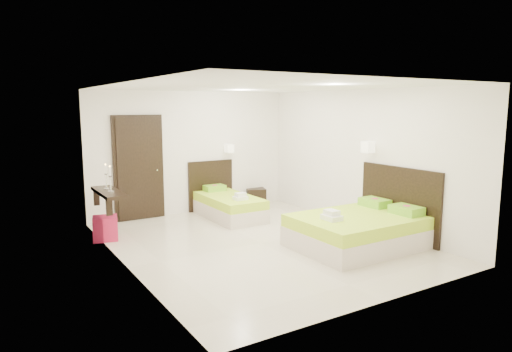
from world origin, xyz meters
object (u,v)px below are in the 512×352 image
bed_single (227,204)px  bed_double (361,228)px  ottoman (105,228)px  nightstand (256,196)px

bed_single → bed_double: (0.91, -2.94, 0.03)m
bed_single → ottoman: 2.61m
ottoman → bed_single: bearing=8.0°
bed_single → ottoman: bearing=-172.0°
nightstand → ottoman: (-3.71, -1.07, 0.01)m
bed_double → ottoman: bearing=143.6°
bed_double → bed_single: bearing=107.3°
bed_double → ottoman: size_ratio=4.96×
bed_single → nightstand: (1.13, 0.71, -0.07)m
bed_single → ottoman: (-2.58, -0.36, -0.06)m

